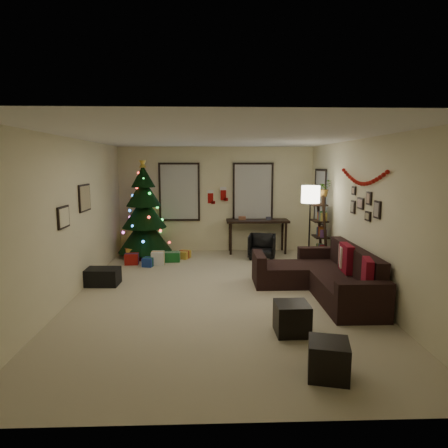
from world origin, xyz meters
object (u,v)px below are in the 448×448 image
Objects in this scene: sofa at (324,278)px; desk_chair at (262,246)px; desk at (257,224)px; christmas_tree at (144,216)px; bookshelf at (321,232)px.

desk_chair is (-0.77, 2.58, 0.03)m from sofa.
sofa is 1.63× the size of desk.
christmas_tree reaches higher than desk_chair.
desk_chair is at bearing -86.58° from desk.
christmas_tree is 4.73m from sofa.
desk_chair is at bearing 106.63° from sofa.
bookshelf is at bearing -48.49° from desk.
christmas_tree reaches higher than bookshelf.
desk is at bearing 105.38° from desk_chair.
christmas_tree is 2.97m from desk_chair.
christmas_tree reaches higher than sofa.
desk_chair is (0.04, -0.65, -0.45)m from desk.
sofa is at bearing -61.41° from desk_chair.
desk_chair is 0.37× the size of bookshelf.
sofa is 3.36m from desk.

